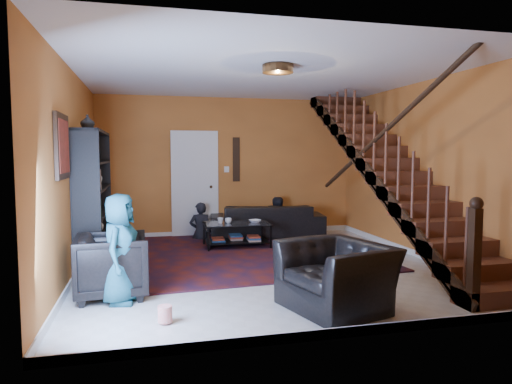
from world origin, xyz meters
TOP-DOWN VIEW (x-y plane):
  - floor at (0.00, 0.00)m, footprint 5.50×5.50m
  - room at (-1.33, 1.33)m, footprint 5.50×5.50m
  - staircase at (2.12, -0.00)m, footprint 0.95×5.02m
  - bookshelf at (-2.40, 0.60)m, footprint 0.35×1.80m
  - door at (-0.70, 2.73)m, footprint 0.82×0.05m
  - framed_picture at (-2.57, -0.90)m, footprint 0.04×0.74m
  - wall_hanging at (0.15, 2.73)m, footprint 0.14×0.03m
  - ceiling_fixture at (0.00, -0.80)m, footprint 0.40×0.40m
  - rug at (-0.06, 1.24)m, footprint 4.15×4.66m
  - sofa at (0.69, 2.30)m, footprint 2.34×1.16m
  - armchair_left at (-2.05, -1.00)m, footprint 0.86×0.83m
  - armchair_right at (0.32, -1.99)m, footprint 1.22×1.32m
  - person_adult_a at (-0.64, 2.35)m, footprint 0.45×0.31m
  - person_adult_b at (0.90, 2.35)m, footprint 0.64×0.52m
  - person_child at (-1.95, -1.25)m, footprint 0.53×0.68m
  - coffee_table at (-0.10, 1.43)m, footprint 1.19×0.74m
  - cup_a at (-0.25, 1.44)m, footprint 0.15×0.15m
  - cup_b at (-0.39, 1.46)m, footprint 0.13×0.13m
  - bowl at (0.23, 1.39)m, footprint 0.26×0.26m
  - vase at (-2.41, 0.10)m, footprint 0.18×0.18m
  - popcorn_bucket at (-1.50, -2.01)m, footprint 0.17×0.17m

SIDE VIEW (x-z plane):
  - floor at x=0.00m, z-range 0.00..0.00m
  - rug at x=-0.06m, z-range 0.00..0.02m
  - room at x=-1.33m, z-range -2.70..2.80m
  - popcorn_bucket at x=-1.50m, z-range 0.02..0.18m
  - person_adult_a at x=-0.64m, z-range -0.45..0.73m
  - person_adult_b at x=0.90m, z-range -0.45..0.80m
  - coffee_table at x=-0.10m, z-range 0.03..0.47m
  - sofa at x=0.69m, z-range 0.00..0.65m
  - armchair_right at x=0.32m, z-range 0.00..0.71m
  - armchair_left at x=-2.05m, z-range 0.00..0.74m
  - bowl at x=0.23m, z-range 0.44..0.49m
  - cup_a at x=-0.25m, z-range 0.44..0.53m
  - cup_b at x=-0.39m, z-range 0.44..0.54m
  - person_child at x=-1.95m, z-range 0.00..1.23m
  - bookshelf at x=-2.40m, z-range -0.04..1.96m
  - door at x=-0.70m, z-range 0.00..2.05m
  - staircase at x=2.12m, z-range -0.19..2.99m
  - wall_hanging at x=0.15m, z-range 1.10..2.00m
  - framed_picture at x=-2.57m, z-range 1.38..2.12m
  - vase at x=-2.41m, z-range 2.00..2.19m
  - ceiling_fixture at x=0.00m, z-range 2.69..2.79m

